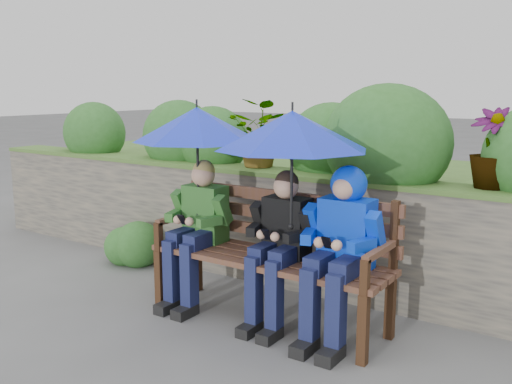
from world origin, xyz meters
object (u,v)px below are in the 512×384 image
Objects in this scene: boy_middle at (280,240)px; umbrella_right at (292,130)px; umbrella_left at (197,124)px; boy_left at (197,224)px; park_bench at (274,247)px; boy_right at (341,239)px.

umbrella_right reaches higher than boy_middle.
boy_left is at bearing -80.24° from umbrella_left.
park_bench is at bearing 5.81° from umbrella_left.
umbrella_left is at bearing -174.19° from park_bench.
boy_right is at bearing -8.09° from park_bench.
umbrella_left is at bearing 99.76° from boy_left.
boy_right is (0.60, -0.08, 0.17)m from park_bench.
umbrella_left reaches higher than boy_middle.
umbrella_left is (-0.00, 0.02, 0.81)m from boy_left.
boy_right is 1.12× the size of umbrella_right.
umbrella_right is at bearing 0.53° from boy_left.
park_bench is at bearing 7.91° from boy_left.
boy_left is 0.78m from boy_middle.
umbrella_right is (0.88, -0.02, -0.01)m from umbrella_left.
boy_left is at bearing -179.61° from boy_right.
boy_right is (1.27, 0.01, 0.07)m from boy_left.
park_bench is 0.93m from umbrella_right.
umbrella_right is at bearing 3.66° from boy_middle.
boy_right reaches higher than park_bench.
umbrella_left is at bearing 179.28° from boy_right.
boy_right is (0.49, 0.01, 0.08)m from boy_middle.
boy_left reaches higher than boy_middle.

